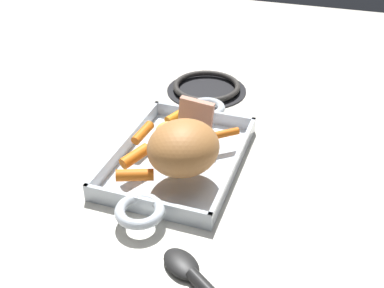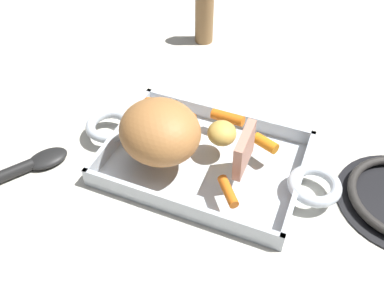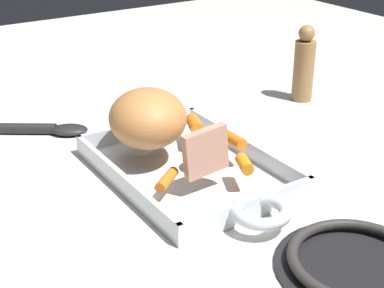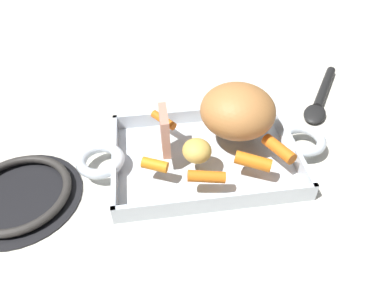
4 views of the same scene
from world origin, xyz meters
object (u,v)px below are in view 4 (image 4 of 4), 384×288
at_px(baby_carrot_center_right, 155,165).
at_px(serving_spoon, 321,98).
at_px(baby_carrot_northwest, 164,120).
at_px(roast_slice_outer, 165,130).
at_px(roasting_dish, 205,156).
at_px(potato_near_roast, 197,151).
at_px(stove_burner_rear, 18,195).
at_px(baby_carrot_northeast, 253,161).
at_px(pork_roast, 238,111).
at_px(baby_carrot_short, 206,177).
at_px(baby_carrot_long, 279,149).

bearing_deg(baby_carrot_center_right, serving_spoon, -153.11).
distance_m(baby_carrot_northwest, serving_spoon, 0.34).
distance_m(roast_slice_outer, baby_carrot_northwest, 0.07).
relative_size(roasting_dish, potato_near_roast, 8.89).
distance_m(roast_slice_outer, serving_spoon, 0.36).
bearing_deg(stove_burner_rear, baby_carrot_northeast, 177.39).
xyz_separation_m(roasting_dish, pork_roast, (-0.06, -0.03, 0.07)).
relative_size(baby_carrot_northeast, potato_near_roast, 1.18).
xyz_separation_m(roast_slice_outer, baby_carrot_northwest, (-0.00, -0.06, -0.03)).
xyz_separation_m(baby_carrot_northeast, serving_spoon, (-0.20, -0.20, -0.04)).
distance_m(baby_carrot_short, serving_spoon, 0.35).
xyz_separation_m(roasting_dish, serving_spoon, (-0.27, -0.14, -0.00)).
height_order(roasting_dish, baby_carrot_northeast, baby_carrot_northeast).
bearing_deg(roast_slice_outer, roasting_dish, 170.38).
bearing_deg(roasting_dish, stove_burner_rear, 7.62).
height_order(pork_roast, serving_spoon, pork_roast).
relative_size(roasting_dish, roast_slice_outer, 6.42).
bearing_deg(baby_carrot_northeast, roast_slice_outer, -27.41).
bearing_deg(baby_carrot_long, pork_roast, -49.92).
xyz_separation_m(roast_slice_outer, baby_carrot_long, (-0.18, 0.05, -0.02)).
distance_m(baby_carrot_northeast, potato_near_roast, 0.09).
bearing_deg(pork_roast, potato_near_roast, 36.99).
relative_size(roasting_dish, pork_roast, 3.36).
bearing_deg(baby_carrot_northeast, stove_burner_rear, -2.61).
bearing_deg(potato_near_roast, baby_carrot_center_right, 10.87).
bearing_deg(baby_carrot_northeast, baby_carrot_northwest, -44.97).
bearing_deg(baby_carrot_northwest, baby_carrot_northeast, 135.03).
bearing_deg(baby_carrot_center_right, baby_carrot_northeast, 173.95).
xyz_separation_m(baby_carrot_northeast, baby_carrot_northwest, (0.13, -0.13, -0.00)).
distance_m(roasting_dish, baby_carrot_long, 0.12).
relative_size(roast_slice_outer, potato_near_roast, 1.38).
distance_m(baby_carrot_short, baby_carrot_center_right, 0.08).
relative_size(pork_roast, serving_spoon, 0.65).
bearing_deg(roast_slice_outer, serving_spoon, -158.98).
height_order(pork_roast, baby_carrot_short, pork_roast).
bearing_deg(roast_slice_outer, baby_carrot_short, 121.50).
relative_size(baby_carrot_long, serving_spoon, 0.32).
height_order(pork_roast, stove_burner_rear, pork_roast).
height_order(baby_carrot_northwest, stove_burner_rear, baby_carrot_northwest).
height_order(pork_roast, baby_carrot_center_right, pork_roast).
bearing_deg(baby_carrot_northeast, roasting_dish, -40.89).
relative_size(baby_carrot_center_right, stove_burner_rear, 0.21).
bearing_deg(roast_slice_outer, stove_burner_rear, 12.30).
relative_size(baby_carrot_northwest, baby_carrot_center_right, 1.29).
xyz_separation_m(pork_roast, baby_carrot_center_right, (0.15, 0.07, -0.03)).
bearing_deg(baby_carrot_northwest, roasting_dish, 131.32).
distance_m(roast_slice_outer, stove_burner_rear, 0.25).
bearing_deg(roasting_dish, baby_carrot_northwest, -48.68).
bearing_deg(potato_near_roast, roast_slice_outer, -39.45).
bearing_deg(baby_carrot_short, stove_burner_rear, -7.25).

